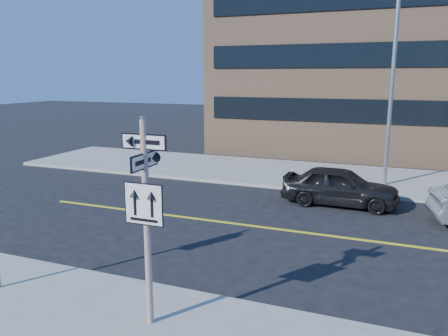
% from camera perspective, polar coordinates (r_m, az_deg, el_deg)
% --- Properties ---
extents(ground, '(120.00, 120.00, 0.00)m').
position_cam_1_polar(ground, '(11.27, -2.85, -13.91)').
color(ground, black).
rests_on(ground, ground).
extents(sign_pole, '(0.92, 0.92, 4.06)m').
position_cam_1_polar(sign_pole, '(8.30, -10.14, -5.63)').
color(sign_pole, silver).
rests_on(sign_pole, near_sidewalk).
extents(parked_car_a, '(1.83, 4.40, 1.49)m').
position_cam_1_polar(parked_car_a, '(17.41, 14.89, -2.30)').
color(parked_car_a, black).
rests_on(parked_car_a, ground).
extents(streetlight_a, '(0.55, 2.25, 8.00)m').
position_cam_1_polar(streetlight_a, '(20.00, 21.14, 10.73)').
color(streetlight_a, gray).
rests_on(streetlight_a, far_sidewalk).
extents(building_brick, '(18.00, 18.00, 18.00)m').
position_cam_1_polar(building_brick, '(34.55, 18.45, 18.19)').
color(building_brick, '#A57E5C').
rests_on(building_brick, ground).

